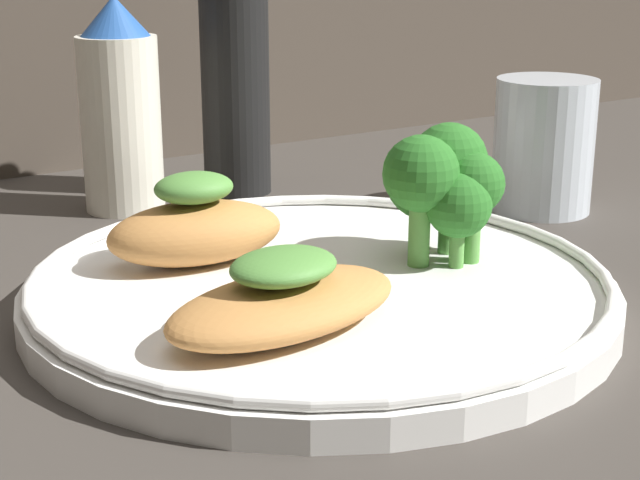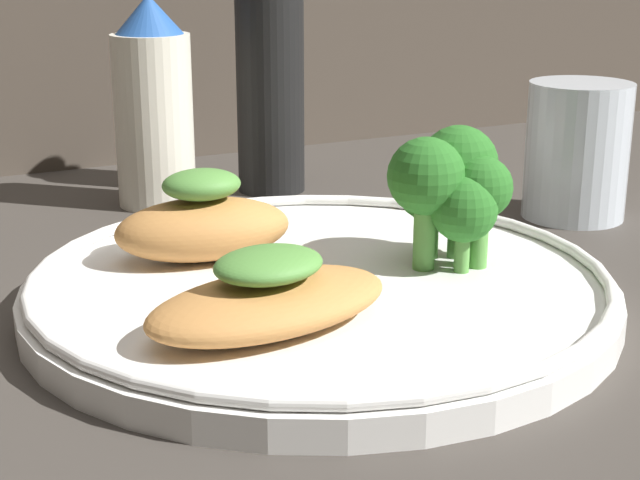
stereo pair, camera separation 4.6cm
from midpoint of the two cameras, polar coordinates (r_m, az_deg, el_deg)
The scene contains 8 objects.
ground_plane at distance 47.67cm, azimuth 2.79°, elevation -4.52°, with size 180.00×180.00×1.00cm, color #3D3833.
plate at distance 47.13cm, azimuth 2.82°, elevation -2.84°, with size 28.34×28.34×2.00cm.
grilled_meat_front at distance 40.91cm, azimuth 0.25°, elevation -3.46°, with size 11.96×7.52×3.47cm.
grilled_meat_middle at distance 49.56cm, azimuth -4.19°, elevation 0.92°, with size 9.53×6.11×4.66cm.
broccoli_bunch at distance 48.99cm, azimuth 10.41°, elevation 3.16°, with size 6.83×6.15×6.84cm.
sauce_bottle at distance 64.46cm, azimuth -7.64°, elevation 7.68°, with size 5.09×5.09×13.62cm.
pepper_grinder at distance 67.30cm, azimuth -0.93°, elevation 9.59°, with size 4.62×4.62×17.76cm.
drinking_glass at distance 64.02cm, azimuth 16.76°, elevation 4.97°, with size 6.41×6.41×8.54cm.
Camera 2 is at (-19.68, -39.63, 17.39)cm, focal length 55.00 mm.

